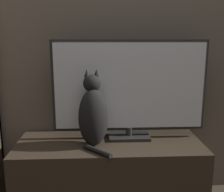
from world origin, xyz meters
TOP-DOWN VIEW (x-y plane):
  - wall_back at (0.00, 1.22)m, footprint 4.80×0.05m
  - tv_stand at (0.00, 0.96)m, footprint 1.18×0.44m
  - tv at (0.13, 1.04)m, footprint 0.99×0.16m
  - cat at (-0.10, 0.92)m, footprint 0.21×0.30m

SIDE VIEW (x-z plane):
  - tv_stand at x=0.00m, z-range 0.00..0.47m
  - cat at x=-0.10m, z-range 0.43..0.90m
  - tv at x=0.13m, z-range 0.48..1.13m
  - wall_back at x=0.00m, z-range 0.00..2.60m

